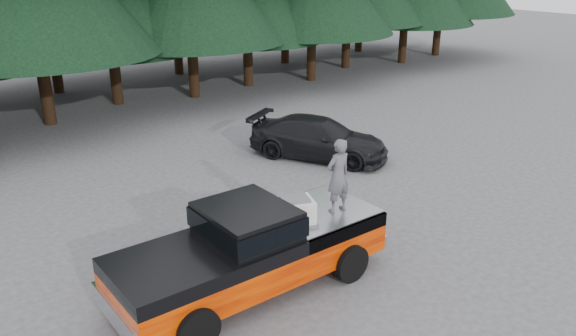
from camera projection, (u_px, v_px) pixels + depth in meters
ground at (281, 257)px, 13.02m from camera, size 120.00×120.00×0.00m
pickup_truck at (252, 261)px, 11.56m from camera, size 6.00×2.04×1.33m
truck_cab at (247, 221)px, 11.16m from camera, size 1.66×1.90×0.59m
air_compressor at (295, 212)px, 11.61m from camera, size 0.92×0.85×0.51m
man_on_bed at (338, 176)px, 11.98m from camera, size 0.61×0.40×1.65m
parked_car at (319, 138)px, 19.14m from camera, size 4.01×5.11×1.38m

